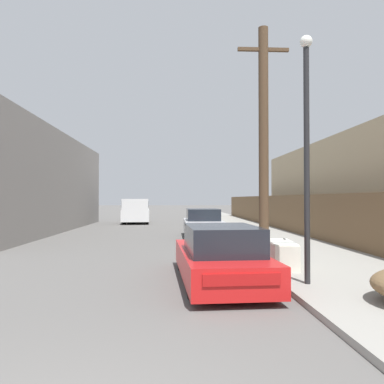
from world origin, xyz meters
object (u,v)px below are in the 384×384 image
at_px(discarded_fridge, 282,254).
at_px(car_parked_mid, 203,224).
at_px(street_lamp, 307,141).
at_px(parked_sports_car_red, 220,257).
at_px(utility_pole, 264,136).
at_px(pickup_truck, 136,211).

height_order(discarded_fridge, car_parked_mid, car_parked_mid).
distance_m(car_parked_mid, street_lamp, 11.01).
height_order(parked_sports_car_red, utility_pole, utility_pole).
xyz_separation_m(discarded_fridge, parked_sports_car_red, (-1.77, -1.18, 0.13)).
height_order(discarded_fridge, parked_sports_car_red, parked_sports_car_red).
bearing_deg(pickup_truck, utility_pole, 106.01).
bearing_deg(street_lamp, parked_sports_car_red, 157.20).
bearing_deg(parked_sports_car_red, car_parked_mid, 85.00).
bearing_deg(street_lamp, car_parked_mid, 97.32).
xyz_separation_m(discarded_fridge, pickup_truck, (-5.76, 19.82, 0.49)).
bearing_deg(utility_pole, street_lamp, -93.77).
xyz_separation_m(utility_pole, street_lamp, (-0.34, -5.14, -0.98)).
bearing_deg(discarded_fridge, street_lamp, -84.57).
relative_size(discarded_fridge, street_lamp, 0.32).
height_order(discarded_fridge, utility_pole, utility_pole).
relative_size(utility_pole, street_lamp, 1.49).
distance_m(utility_pole, street_lamp, 5.24).
xyz_separation_m(parked_sports_car_red, pickup_truck, (-3.99, 21.00, 0.36)).
relative_size(parked_sports_car_red, utility_pole, 0.60).
height_order(pickup_truck, utility_pole, utility_pole).
xyz_separation_m(pickup_truck, street_lamp, (5.74, -21.74, 2.18)).
bearing_deg(discarded_fridge, parked_sports_car_red, -140.32).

